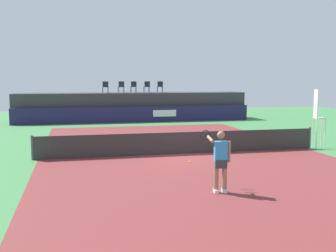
% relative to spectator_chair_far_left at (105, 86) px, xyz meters
% --- Properties ---
extents(ground_plane, '(48.00, 48.00, 0.00)m').
position_rel_spectator_chair_far_left_xyz_m(ground_plane, '(2.12, -11.97, -2.69)').
color(ground_plane, '#3D7A42').
extents(court_inner, '(12.00, 22.00, 0.00)m').
position_rel_spectator_chair_far_left_xyz_m(court_inner, '(2.12, -14.97, -2.69)').
color(court_inner, maroon).
rests_on(court_inner, ground).
extents(sponsor_wall, '(18.00, 0.22, 1.20)m').
position_rel_spectator_chair_far_left_xyz_m(sponsor_wall, '(2.13, -1.47, -2.09)').
color(sponsor_wall, '#231E4C').
rests_on(sponsor_wall, ground).
extents(spectator_platform, '(18.00, 2.80, 2.20)m').
position_rel_spectator_chair_far_left_xyz_m(spectator_platform, '(2.12, 0.33, -1.59)').
color(spectator_platform, '#38383D').
rests_on(spectator_platform, ground).
extents(spectator_chair_far_left, '(0.45, 0.45, 0.89)m').
position_rel_spectator_chair_far_left_xyz_m(spectator_chair_far_left, '(0.00, 0.00, 0.00)').
color(spectator_chair_far_left, '#1E232D').
rests_on(spectator_chair_far_left, spectator_platform).
extents(spectator_chair_left, '(0.47, 0.47, 0.89)m').
position_rel_spectator_chair_far_left_xyz_m(spectator_chair_left, '(1.22, 0.01, 0.00)').
color(spectator_chair_left, '#1E232D').
rests_on(spectator_chair_left, spectator_platform).
extents(spectator_chair_center, '(0.46, 0.46, 0.89)m').
position_rel_spectator_chair_far_left_xyz_m(spectator_chair_center, '(2.24, 0.39, 0.00)').
color(spectator_chair_center, '#1E232D').
rests_on(spectator_chair_center, spectator_platform).
extents(spectator_chair_right, '(0.46, 0.46, 0.89)m').
position_rel_spectator_chair_far_left_xyz_m(spectator_chair_right, '(3.32, 0.36, 0.00)').
color(spectator_chair_right, '#1E232D').
rests_on(spectator_chair_right, spectator_platform).
extents(spectator_chair_far_right, '(0.46, 0.46, 0.89)m').
position_rel_spectator_chair_far_left_xyz_m(spectator_chair_far_right, '(4.40, 0.40, 0.00)').
color(spectator_chair_far_right, '#1E232D').
rests_on(spectator_chair_far_right, spectator_platform).
extents(umpire_chair, '(0.51, 0.51, 2.76)m').
position_rel_spectator_chair_far_left_xyz_m(umpire_chair, '(8.69, -14.95, -1.11)').
color(umpire_chair, white).
rests_on(umpire_chair, ground).
extents(tennis_net, '(12.40, 0.02, 0.95)m').
position_rel_spectator_chair_far_left_xyz_m(tennis_net, '(2.12, -14.97, -2.22)').
color(tennis_net, '#2D2D2D').
rests_on(tennis_net, ground).
extents(net_post_near, '(0.10, 0.10, 1.00)m').
position_rel_spectator_chair_far_left_xyz_m(net_post_near, '(-4.08, -14.97, -2.19)').
color(net_post_near, '#4C4C51').
rests_on(net_post_near, ground).
extents(net_post_far, '(0.10, 0.10, 1.00)m').
position_rel_spectator_chair_far_left_xyz_m(net_post_far, '(8.32, -14.97, -2.19)').
color(net_post_far, '#4C4C51').
rests_on(net_post_far, ground).
extents(tennis_player, '(0.59, 1.18, 1.77)m').
position_rel_spectator_chair_far_left_xyz_m(tennis_player, '(1.59, -21.09, -1.73)').
color(tennis_player, white).
rests_on(tennis_player, court_inner).
extents(tennis_ball, '(0.07, 0.07, 0.07)m').
position_rel_spectator_chair_far_left_xyz_m(tennis_ball, '(1.91, -16.89, -2.66)').
color(tennis_ball, '#D8EA33').
rests_on(tennis_ball, court_inner).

